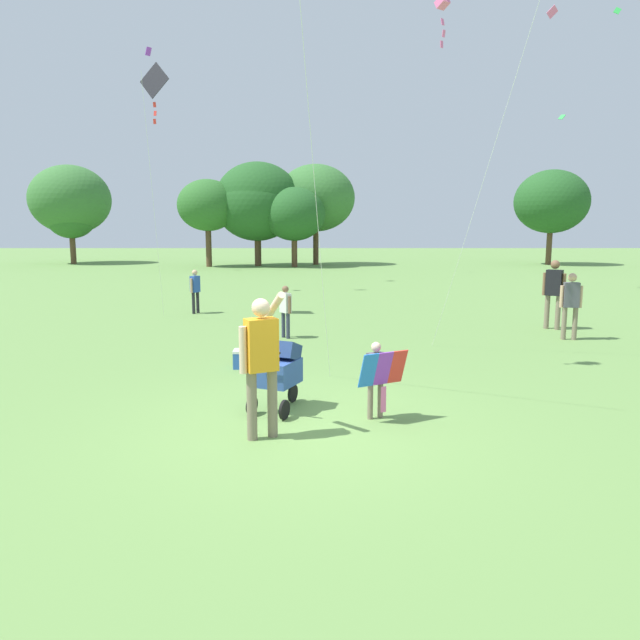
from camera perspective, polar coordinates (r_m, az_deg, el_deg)
name	(u,v)px	position (r m, az deg, el deg)	size (l,w,h in m)	color
ground_plane	(303,428)	(8.21, -1.65, -10.14)	(120.00, 120.00, 0.00)	#668E47
treeline_distant	(260,203)	(40.09, -5.66, 10.96)	(37.18, 7.56, 6.60)	brown
child_with_butterfly_kite	(376,373)	(8.44, 5.27, -4.99)	(0.70, 0.52, 1.09)	#7F705B
person_adult_flyer	(260,355)	(7.60, -5.70, -3.29)	(0.58, 0.69, 1.87)	#7F705B
stroller	(279,369)	(8.85, -3.87, -4.64)	(0.79, 1.11, 1.03)	black
kite_orange_delta	(442,2)	(14.20, 11.43, 27.33)	(1.61, 2.39, 7.58)	green
kite_green_novelty	(153,87)	(18.54, -15.51, 20.37)	(0.99, 2.38, 7.18)	black
person_red_shirt	(552,289)	(16.63, 21.04, 2.78)	(0.48, 0.42, 1.78)	#7F705B
person_sitting_far	(284,307)	(14.36, -3.41, 1.20)	(0.30, 0.33, 1.25)	#33384C
person_couple_left	(194,288)	(18.68, -11.83, 2.99)	(0.29, 0.39, 1.33)	#232328
person_kid_running	(569,301)	(15.26, 22.43, 1.70)	(0.50, 0.26, 1.57)	#7F705B
cooler_box	(244,359)	(11.53, -7.16, -3.65)	(0.45, 0.33, 0.35)	#2D5BB7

